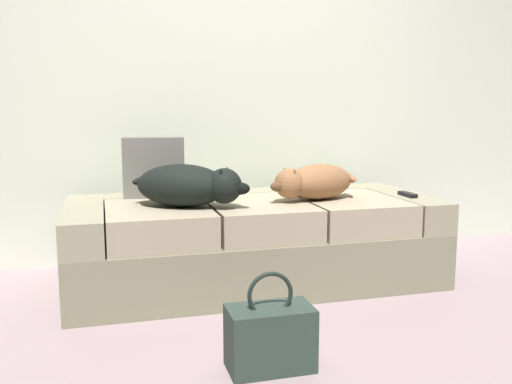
{
  "coord_description": "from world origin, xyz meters",
  "views": [
    {
      "loc": [
        -0.79,
        -1.88,
        0.98
      ],
      "look_at": [
        0.0,
        0.98,
        0.52
      ],
      "focal_mm": 38.88,
      "sensor_mm": 36.0,
      "label": 1
    }
  ],
  "objects_px": {
    "handbag": "(270,336)",
    "dog_tan": "(314,182)",
    "dog_dark": "(189,185)",
    "tv_remote": "(408,194)",
    "couch": "(254,241)",
    "throw_pillow": "(154,167)"
  },
  "relations": [
    {
      "from": "handbag",
      "to": "dog_tan",
      "type": "bearing_deg",
      "value": 60.24
    },
    {
      "from": "tv_remote",
      "to": "handbag",
      "type": "xyz_separation_m",
      "value": [
        -1.1,
        -0.9,
        -0.35
      ]
    },
    {
      "from": "dog_dark",
      "to": "handbag",
      "type": "bearing_deg",
      "value": -80.04
    },
    {
      "from": "couch",
      "to": "throw_pillow",
      "type": "xyz_separation_m",
      "value": [
        -0.52,
        0.24,
        0.41
      ]
    },
    {
      "from": "dog_dark",
      "to": "tv_remote",
      "type": "xyz_separation_m",
      "value": [
        1.26,
        0.0,
        -0.1
      ]
    },
    {
      "from": "couch",
      "to": "throw_pillow",
      "type": "bearing_deg",
      "value": 155.51
    },
    {
      "from": "dog_dark",
      "to": "throw_pillow",
      "type": "xyz_separation_m",
      "value": [
        -0.14,
        0.36,
        0.06
      ]
    },
    {
      "from": "throw_pillow",
      "to": "couch",
      "type": "bearing_deg",
      "value": -24.49
    },
    {
      "from": "couch",
      "to": "dog_tan",
      "type": "bearing_deg",
      "value": -16.11
    },
    {
      "from": "tv_remote",
      "to": "throw_pillow",
      "type": "height_order",
      "value": "throw_pillow"
    },
    {
      "from": "couch",
      "to": "dog_dark",
      "type": "xyz_separation_m",
      "value": [
        -0.38,
        -0.13,
        0.35
      ]
    },
    {
      "from": "couch",
      "to": "dog_tan",
      "type": "relative_size",
      "value": 3.6
    },
    {
      "from": "couch",
      "to": "tv_remote",
      "type": "distance_m",
      "value": 0.92
    },
    {
      "from": "throw_pillow",
      "to": "dog_dark",
      "type": "bearing_deg",
      "value": -68.74
    },
    {
      "from": "dog_tan",
      "to": "handbag",
      "type": "distance_m",
      "value": 1.17
    },
    {
      "from": "dog_tan",
      "to": "handbag",
      "type": "relative_size",
      "value": 1.47
    },
    {
      "from": "dog_tan",
      "to": "tv_remote",
      "type": "xyz_separation_m",
      "value": [
        0.56,
        -0.04,
        -0.09
      ]
    },
    {
      "from": "dog_tan",
      "to": "handbag",
      "type": "bearing_deg",
      "value": -119.76
    },
    {
      "from": "tv_remote",
      "to": "couch",
      "type": "bearing_deg",
      "value": 172.28
    },
    {
      "from": "tv_remote",
      "to": "handbag",
      "type": "relative_size",
      "value": 0.4
    },
    {
      "from": "throw_pillow",
      "to": "tv_remote",
      "type": "bearing_deg",
      "value": -14.55
    },
    {
      "from": "throw_pillow",
      "to": "handbag",
      "type": "height_order",
      "value": "throw_pillow"
    }
  ]
}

